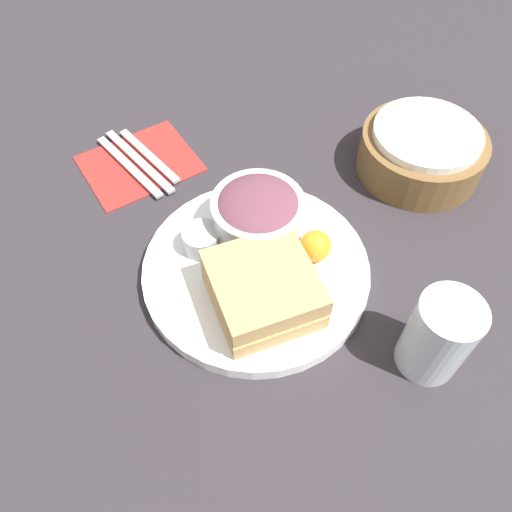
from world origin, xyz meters
TOP-DOWN VIEW (x-y plane):
  - ground_plane at (0.00, 0.00)m, footprint 4.00×4.00m
  - plate at (0.00, 0.00)m, footprint 0.29×0.29m
  - sandwich at (0.05, -0.02)m, footprint 0.14×0.14m
  - salad_bowl at (-0.05, 0.03)m, footprint 0.12×0.12m
  - dressing_cup at (-0.06, -0.04)m, footprint 0.05×0.05m
  - orange_wedge at (0.03, 0.07)m, footprint 0.04×0.04m
  - drink_glass at (0.20, 0.10)m, footprint 0.07×0.07m
  - bread_basket at (-0.03, 0.31)m, footprint 0.18×0.18m
  - napkin at (-0.27, -0.04)m, footprint 0.14×0.16m
  - fork at (-0.27, -0.06)m, footprint 0.16×0.04m
  - knife at (-0.27, -0.04)m, footprint 0.17×0.04m
  - spoon at (-0.27, -0.02)m, footprint 0.15×0.03m

SIDE VIEW (x-z plane):
  - ground_plane at x=0.00m, z-range 0.00..0.00m
  - napkin at x=-0.27m, z-range 0.00..0.00m
  - fork at x=-0.27m, z-range 0.00..0.01m
  - knife at x=-0.27m, z-range 0.00..0.01m
  - spoon at x=-0.27m, z-range 0.00..0.01m
  - plate at x=0.00m, z-range 0.00..0.02m
  - dressing_cup at x=-0.06m, z-range 0.02..0.05m
  - bread_basket at x=-0.03m, z-range 0.00..0.07m
  - orange_wedge at x=0.03m, z-range 0.02..0.06m
  - sandwich at x=0.05m, z-range 0.02..0.08m
  - drink_glass at x=0.20m, z-range 0.00..0.11m
  - salad_bowl at x=-0.05m, z-range 0.02..0.09m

